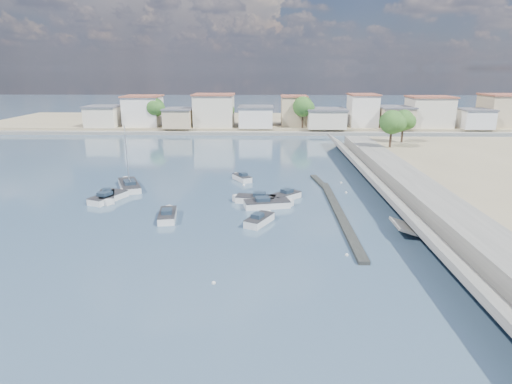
% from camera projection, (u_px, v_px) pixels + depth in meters
% --- Properties ---
extents(ground, '(400.00, 400.00, 0.00)m').
position_uv_depth(ground, '(273.00, 160.00, 77.68)').
color(ground, '#273A4F').
rests_on(ground, ground).
extents(seawall_walkway, '(5.00, 90.00, 1.80)m').
position_uv_depth(seawall_walkway, '(432.00, 200.00, 51.10)').
color(seawall_walkway, slate).
rests_on(seawall_walkway, ground).
extents(breakwater, '(2.00, 31.02, 0.35)m').
position_uv_depth(breakwater, '(335.00, 206.00, 51.25)').
color(breakwater, black).
rests_on(breakwater, ground).
extents(far_shore_land, '(160.00, 40.00, 1.40)m').
position_uv_depth(far_shore_land, '(270.00, 122.00, 127.42)').
color(far_shore_land, gray).
rests_on(far_shore_land, ground).
extents(far_shore_quay, '(160.00, 2.50, 0.80)m').
position_uv_depth(far_shore_quay, '(271.00, 133.00, 107.34)').
color(far_shore_quay, slate).
rests_on(far_shore_quay, ground).
extents(far_town, '(113.01, 12.80, 8.35)m').
position_uv_depth(far_town, '(312.00, 113.00, 111.53)').
color(far_town, beige).
rests_on(far_town, far_shore_land).
extents(shore_trees, '(74.56, 38.32, 7.92)m').
position_uv_depth(shore_trees, '(306.00, 111.00, 102.77)').
color(shore_trees, '#38281E').
rests_on(shore_trees, ground).
extents(motorboat_a, '(2.43, 5.18, 1.48)m').
position_uv_depth(motorboat_a, '(168.00, 215.00, 47.51)').
color(motorboat_a, silver).
rests_on(motorboat_a, ground).
extents(motorboat_b, '(3.35, 4.45, 1.48)m').
position_uv_depth(motorboat_b, '(260.00, 220.00, 46.05)').
color(motorboat_b, silver).
rests_on(motorboat_b, ground).
extents(motorboat_c, '(5.52, 2.62, 1.48)m').
position_uv_depth(motorboat_c, '(254.00, 199.00, 53.29)').
color(motorboat_c, silver).
rests_on(motorboat_c, ground).
extents(motorboat_d, '(4.45, 4.39, 1.48)m').
position_uv_depth(motorboat_d, '(283.00, 197.00, 54.22)').
color(motorboat_d, silver).
rests_on(motorboat_d, ground).
extents(motorboat_e, '(3.95, 5.79, 1.48)m').
position_uv_depth(motorboat_e, '(110.00, 197.00, 54.13)').
color(motorboat_e, silver).
rests_on(motorboat_e, ground).
extents(motorboat_f, '(3.17, 3.94, 1.48)m').
position_uv_depth(motorboat_f, '(241.00, 178.00, 63.72)').
color(motorboat_f, silver).
rests_on(motorboat_f, ground).
extents(motorboat_g, '(3.22, 5.27, 1.48)m').
position_uv_depth(motorboat_g, '(107.00, 197.00, 54.07)').
color(motorboat_g, silver).
rests_on(motorboat_g, ground).
extents(motorboat_h, '(6.16, 3.23, 1.48)m').
position_uv_depth(motorboat_h, '(269.00, 204.00, 51.43)').
color(motorboat_h, silver).
rests_on(motorboat_h, ground).
extents(sailboat, '(4.94, 7.41, 9.00)m').
position_uv_depth(sailboat, '(129.00, 185.00, 59.73)').
color(sailboat, silver).
rests_on(sailboat, ground).
extents(mooring_buoys, '(15.34, 30.97, 0.32)m').
position_uv_depth(mooring_buoys, '(300.00, 208.00, 50.81)').
color(mooring_buoys, white).
rests_on(mooring_buoys, ground).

